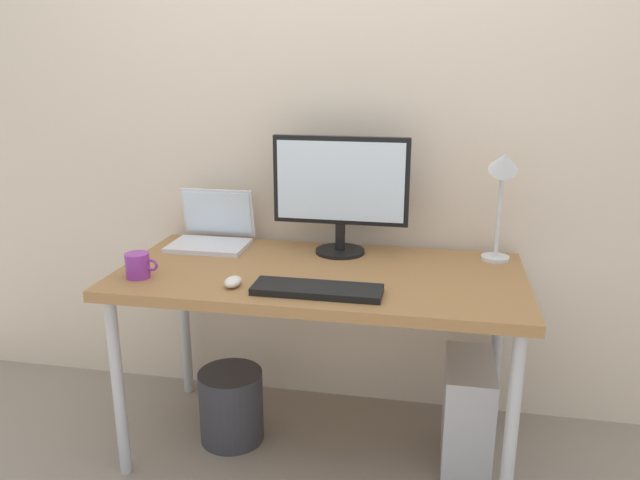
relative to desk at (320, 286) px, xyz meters
The scene contains 11 objects.
ground_plane 0.69m from the desk, ahead, with size 6.00×6.00×0.00m, color gray.
back_wall 0.74m from the desk, 90.00° to the left, with size 4.40×0.04×2.60m, color beige.
desk is the anchor object (origin of this frame).
monitor 0.41m from the desk, 80.92° to the left, with size 0.54×0.20×0.47m.
laptop 0.58m from the desk, 154.05° to the left, with size 0.32×0.26×0.23m.
desk_lamp 0.79m from the desk, 19.77° to the left, with size 0.11×0.16×0.46m.
keyboard 0.24m from the desk, 81.30° to the right, with size 0.44×0.14×0.02m, color black.
mouse 0.35m from the desk, 140.38° to the right, with size 0.06×0.09×0.03m, color silver.
coffee_mug 0.67m from the desk, 162.76° to the right, with size 0.12×0.09×0.09m.
computer_tower 0.75m from the desk, ahead, with size 0.18×0.36×0.42m, color #B2B2B7.
wastebasket 0.65m from the desk, behind, with size 0.26×0.26×0.30m, color #333338.
Camera 1 is at (0.42, -2.14, 1.51)m, focal length 34.71 mm.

